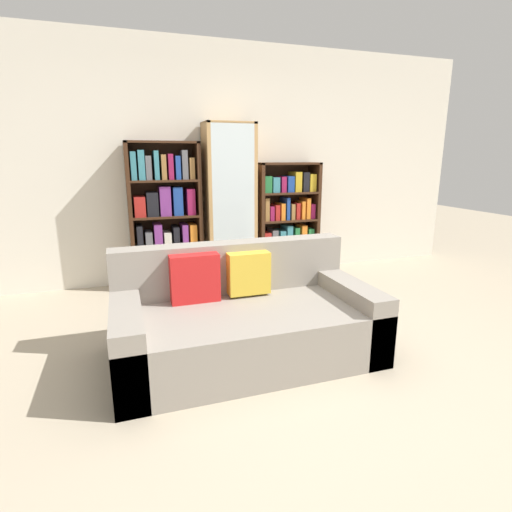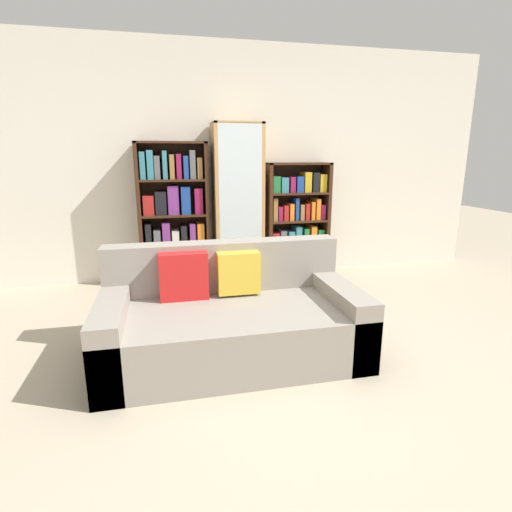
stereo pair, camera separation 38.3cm
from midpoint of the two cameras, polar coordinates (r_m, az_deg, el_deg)
ground_plane at (r=2.83m, az=3.88°, el=-16.64°), size 16.00×16.00×0.00m
wall_back at (r=4.84m, az=-7.53°, el=12.85°), size 6.47×0.06×2.70m
couch at (r=2.99m, az=-5.49°, el=-9.13°), size 1.85×0.99×0.79m
bookshelf_left at (r=4.60m, az=-15.21°, el=5.25°), size 0.78×0.32×1.60m
display_cabinet at (r=4.67m, az=-6.16°, el=7.31°), size 0.56×0.36×1.81m
bookshelf_right at (r=4.93m, az=2.16°, el=4.88°), size 0.76×0.32×1.37m
wine_bottle at (r=4.22m, az=2.51°, el=-3.70°), size 0.08×0.08×0.38m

